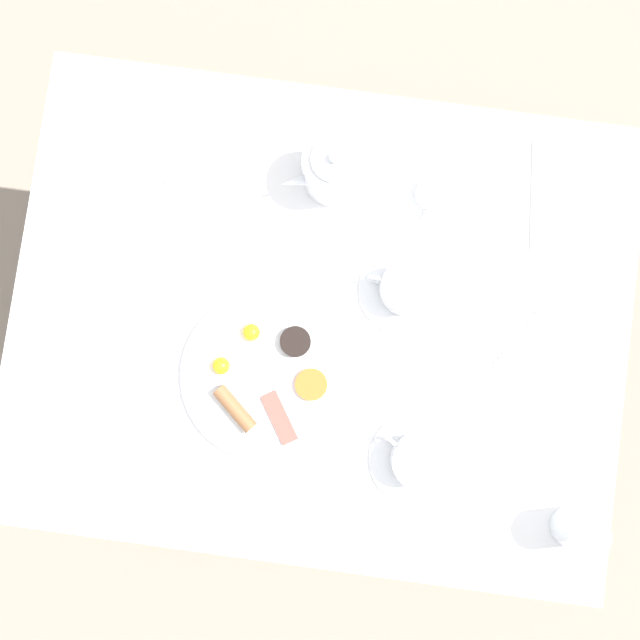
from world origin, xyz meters
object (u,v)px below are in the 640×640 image
breakfast_plate (265,374)px  fork_by_plate (205,158)px  knife_by_plate (535,195)px  teapot_near (335,168)px  teacup_with_saucer_right (416,460)px  creamer_jug (432,192)px  teacup_with_saucer_left (405,289)px  fork_spare (120,316)px  spoon_for_tea (521,337)px  water_glass_tall (579,531)px

breakfast_plate → fork_by_plate: 0.40m
knife_by_plate → teapot_near: bearing=-87.6°
teacup_with_saucer_right → knife_by_plate: bearing=162.4°
creamer_jug → teacup_with_saucer_left: bearing=-8.1°
knife_by_plate → fork_spare: same height
teacup_with_saucer_left → fork_by_plate: size_ratio=1.15×
breakfast_plate → fork_spare: breakfast_plate is taller
fork_by_plate → spoon_for_tea: bearing=67.8°
creamer_jug → fork_spare: size_ratio=0.52×
teacup_with_saucer_left → fork_by_plate: teacup_with_saucer_left is taller
teapot_near → teacup_with_saucer_right: (0.47, 0.20, -0.03)m
fork_spare → water_glass_tall: bearing=72.9°
teacup_with_saucer_right → fork_by_plate: bearing=-137.6°
fork_by_plate → fork_spare: same height
breakfast_plate → spoon_for_tea: bearing=106.0°
fork_spare → breakfast_plate: bearing=76.0°
teapot_near → knife_by_plate: (-0.02, 0.36, -0.05)m
teacup_with_saucer_right → breakfast_plate: bearing=-111.7°
fork_by_plate → teacup_with_saucer_left: bearing=63.5°
spoon_for_tea → fork_by_plate: bearing=-112.2°
water_glass_tall → fork_by_plate: water_glass_tall is taller
teapot_near → fork_by_plate: size_ratio=1.32×
teapot_near → knife_by_plate: 0.36m
teapot_near → knife_by_plate: teapot_near is taller
breakfast_plate → teacup_with_saucer_right: (0.11, 0.27, 0.02)m
teapot_near → spoon_for_tea: (0.24, 0.36, -0.05)m
teacup_with_saucer_right → spoon_for_tea: teacup_with_saucer_right is taller
teacup_with_saucer_left → creamer_jug: bearing=171.9°
teacup_with_saucer_left → fork_by_plate: (-0.19, -0.38, -0.02)m
teapot_near → spoon_for_tea: teapot_near is taller
teacup_with_saucer_right → knife_by_plate: teacup_with_saucer_right is taller
spoon_for_tea → water_glass_tall: bearing=21.0°
fork_by_plate → knife_by_plate: bearing=91.2°
water_glass_tall → fork_by_plate: 0.90m
fork_spare → teapot_near: bearing=131.3°
creamer_jug → knife_by_plate: creamer_jug is taller
teacup_with_saucer_left → teacup_with_saucer_right: bearing=11.0°
spoon_for_tea → fork_spare: same height
teacup_with_saucer_left → creamer_jug: size_ratio=2.02×
breakfast_plate → teacup_with_saucer_right: teacup_with_saucer_right is taller
fork_by_plate → fork_spare: (0.30, -0.11, 0.00)m
teacup_with_saucer_left → teacup_with_saucer_right: 0.29m
water_glass_tall → spoon_for_tea: bearing=-159.0°
teacup_with_saucer_right → fork_by_plate: (-0.47, -0.43, -0.02)m
breakfast_plate → fork_by_plate: size_ratio=2.16×
teapot_near → fork_spare: (0.30, -0.34, -0.05)m
teacup_with_saucer_right → fork_spare: size_ratio=1.06×
fork_by_plate → fork_spare: size_ratio=0.92×
water_glass_tall → knife_by_plate: (-0.56, -0.12, -0.05)m
knife_by_plate → fork_spare: size_ratio=1.38×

